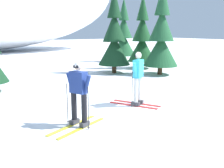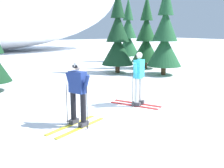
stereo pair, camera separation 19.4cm
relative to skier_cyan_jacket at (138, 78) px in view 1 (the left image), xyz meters
The scene contains 7 objects.
ground_plane 1.72m from the skier_cyan_jacket, 141.94° to the right, with size 120.00×120.00×0.00m, color white.
skier_cyan_jacket is the anchor object (origin of this frame).
skier_navy_jacket 2.64m from the skier_cyan_jacket, 164.06° to the right, with size 1.83×1.13×1.75m.
pine_tree_center 6.98m from the skier_cyan_jacket, 63.64° to the left, with size 1.90×1.90×4.93m.
pine_tree_center_right 6.63m from the skier_cyan_jacket, 40.40° to the left, with size 1.97×1.97×5.11m.
pine_tree_right 8.85m from the skier_cyan_jacket, 50.12° to the left, with size 1.86×1.86×4.81m.
pine_tree_far_right 12.50m from the skier_cyan_jacket, 57.21° to the left, with size 1.94×1.94×5.02m.
Camera 1 is at (-4.18, -5.83, 2.54)m, focal length 41.17 mm.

